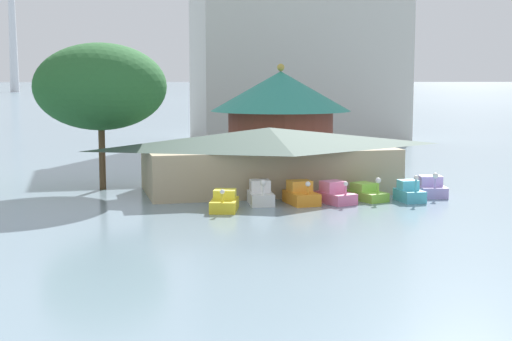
% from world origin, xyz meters
% --- Properties ---
extents(pedal_boat_yellow, '(2.27, 3.04, 1.46)m').
position_xyz_m(pedal_boat_yellow, '(2.34, 31.22, 0.49)').
color(pedal_boat_yellow, yellow).
rests_on(pedal_boat_yellow, ground).
extents(pedal_boat_white, '(1.70, 2.70, 1.70)m').
position_xyz_m(pedal_boat_white, '(5.00, 32.94, 0.60)').
color(pedal_boat_white, white).
rests_on(pedal_boat_white, ground).
extents(pedal_boat_orange, '(1.81, 2.82, 1.58)m').
position_xyz_m(pedal_boat_orange, '(7.51, 32.45, 0.57)').
color(pedal_boat_orange, orange).
rests_on(pedal_boat_orange, ground).
extents(pedal_boat_pink, '(2.25, 2.95, 1.50)m').
position_xyz_m(pedal_boat_pink, '(9.69, 32.22, 0.54)').
color(pedal_boat_pink, pink).
rests_on(pedal_boat_pink, ground).
extents(pedal_boat_lime, '(2.29, 3.10, 1.61)m').
position_xyz_m(pedal_boat_lime, '(12.03, 32.77, 0.45)').
color(pedal_boat_lime, '#8CCC3F').
rests_on(pedal_boat_lime, ground).
extents(pedal_boat_cyan, '(1.36, 2.22, 1.81)m').
position_xyz_m(pedal_boat_cyan, '(14.56, 31.67, 0.55)').
color(pedal_boat_cyan, '#4CB7CC').
rests_on(pedal_boat_cyan, ground).
extents(pedal_boat_lavender, '(2.16, 2.66, 1.71)m').
position_xyz_m(pedal_boat_lavender, '(16.89, 33.21, 0.54)').
color(pedal_boat_lavender, '#B299D8').
rests_on(pedal_boat_lavender, ground).
extents(boathouse, '(18.48, 8.87, 4.45)m').
position_xyz_m(boathouse, '(6.93, 38.23, 2.33)').
color(boathouse, tan).
rests_on(boathouse, ground).
extents(green_roof_pavilion, '(13.07, 13.07, 9.16)m').
position_xyz_m(green_roof_pavilion, '(12.54, 55.27, 4.84)').
color(green_roof_pavilion, brown).
rests_on(green_roof_pavilion, ground).
extents(shoreline_tree_mid, '(9.28, 9.28, 10.34)m').
position_xyz_m(shoreline_tree_mid, '(-4.40, 41.64, 7.27)').
color(shoreline_tree_mid, brown).
rests_on(shoreline_tree_mid, ground).
extents(background_building_block, '(26.05, 12.43, 26.90)m').
position_xyz_m(background_building_block, '(21.25, 78.22, 13.47)').
color(background_building_block, beige).
rests_on(background_building_block, ground).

